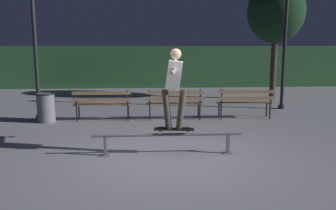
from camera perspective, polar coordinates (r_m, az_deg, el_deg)
name	(u,v)px	position (r m, az deg, el deg)	size (l,w,h in m)	color
ground_plane	(168,156)	(7.17, -0.07, -8.03)	(90.00, 90.00, 0.00)	gray
hedge_backdrop	(154,67)	(17.68, -2.25, 6.00)	(24.00, 1.20, 1.91)	#2D5B33
grind_rail	(167,138)	(7.19, -0.13, -5.14)	(2.95, 0.18, 0.43)	slate
skateboard	(174,129)	(7.16, 0.94, -3.84)	(0.80, 0.29, 0.09)	black
skateboarder	(174,82)	(6.99, 0.98, 3.63)	(0.63, 1.40, 1.56)	black
park_bench_leftmost	(102,102)	(10.31, -10.20, 0.50)	(1.61, 0.44, 0.88)	black
park_bench_left_center	(175,101)	(10.27, 1.05, 0.62)	(1.61, 0.44, 0.88)	black
park_bench_right_center	(245,100)	(10.62, 11.97, 0.72)	(1.61, 0.44, 0.88)	black
tree_far_right	(276,12)	(14.42, 16.51, 13.74)	(2.10, 2.10, 4.42)	#3D2D23
lamp_post_right	(285,32)	(12.41, 17.85, 10.80)	(0.32, 0.32, 3.90)	black
lamp_post_left	(34,31)	(10.84, -20.16, 10.84)	(0.32, 0.32, 3.90)	black
trash_can	(46,107)	(10.59, -18.52, -0.30)	(0.52, 0.52, 0.80)	slate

